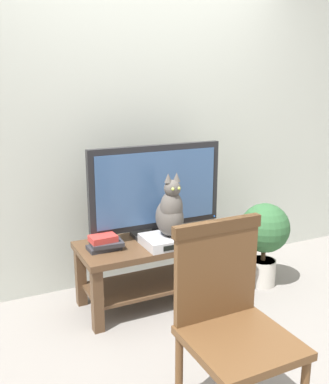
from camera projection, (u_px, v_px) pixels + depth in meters
name	position (u px, v px, depth m)	size (l,w,h in m)	color
ground_plane	(206.00, 336.00, 2.88)	(12.00, 12.00, 0.00)	gray
back_wall	(138.00, 109.00, 3.50)	(7.00, 0.12, 2.80)	#B7BCB2
tv_stand	(162.00, 257.00, 3.27)	(1.23, 0.50, 0.49)	#513823
tv	(156.00, 190.00, 3.22)	(1.03, 0.20, 0.69)	black
media_box	(169.00, 240.00, 3.13)	(0.38, 0.28, 0.07)	#BCBCC1
cat	(171.00, 212.00, 3.07)	(0.19, 0.31, 0.46)	#514C47
wooden_chair	(229.00, 312.00, 2.09)	(0.48, 0.48, 0.98)	brown
book_stack	(105.00, 243.00, 3.04)	(0.25, 0.18, 0.10)	#2D2D33
potted_plant	(264.00, 234.00, 3.50)	(0.39, 0.39, 0.68)	beige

